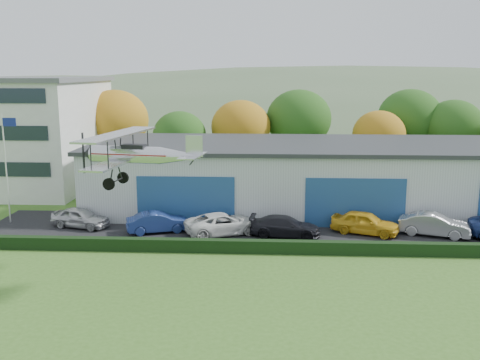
{
  "coord_description": "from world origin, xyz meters",
  "views": [
    {
      "loc": [
        -1.08,
        -15.78,
        10.9
      ],
      "look_at": [
        -2.62,
        12.83,
        5.21
      ],
      "focal_mm": 40.92,
      "sensor_mm": 36.0,
      "label": 1
    }
  ],
  "objects_px": {
    "flagpole": "(7,158)",
    "biplane": "(136,153)",
    "car_0": "(80,217)",
    "car_3": "(285,226)",
    "car_1": "(158,222)",
    "car_2": "(223,224)",
    "car_5": "(434,225)",
    "car_4": "(365,223)",
    "hangar": "(344,176)"
  },
  "relations": [
    {
      "from": "flagpole",
      "to": "biplane",
      "type": "height_order",
      "value": "flagpole"
    },
    {
      "from": "car_0",
      "to": "car_3",
      "type": "height_order",
      "value": "car_0"
    },
    {
      "from": "car_1",
      "to": "car_2",
      "type": "xyz_separation_m",
      "value": [
        4.51,
        -0.19,
        0.02
      ]
    },
    {
      "from": "car_3",
      "to": "car_5",
      "type": "bearing_deg",
      "value": -80.33
    },
    {
      "from": "flagpole",
      "to": "car_3",
      "type": "relative_size",
      "value": 1.69
    },
    {
      "from": "car_3",
      "to": "car_5",
      "type": "distance_m",
      "value": 10.05
    },
    {
      "from": "flagpole",
      "to": "car_3",
      "type": "distance_m",
      "value": 20.48
    },
    {
      "from": "car_4",
      "to": "car_3",
      "type": "bearing_deg",
      "value": 120.81
    },
    {
      "from": "car_1",
      "to": "biplane",
      "type": "height_order",
      "value": "biplane"
    },
    {
      "from": "car_3",
      "to": "flagpole",
      "type": "bearing_deg",
      "value": 89.05
    },
    {
      "from": "car_2",
      "to": "car_4",
      "type": "bearing_deg",
      "value": -110.31
    },
    {
      "from": "car_3",
      "to": "biplane",
      "type": "relative_size",
      "value": 0.63
    },
    {
      "from": "hangar",
      "to": "car_2",
      "type": "distance_m",
      "value": 12.35
    },
    {
      "from": "car_1",
      "to": "biplane",
      "type": "bearing_deg",
      "value": 166.95
    },
    {
      "from": "car_3",
      "to": "hangar",
      "type": "bearing_deg",
      "value": -24.78
    },
    {
      "from": "hangar",
      "to": "car_4",
      "type": "relative_size",
      "value": 8.96
    },
    {
      "from": "car_0",
      "to": "car_2",
      "type": "xyz_separation_m",
      "value": [
        10.26,
        -1.1,
        0.01
      ]
    },
    {
      "from": "car_3",
      "to": "biplane",
      "type": "bearing_deg",
      "value": 141.47
    },
    {
      "from": "hangar",
      "to": "car_4",
      "type": "height_order",
      "value": "hangar"
    },
    {
      "from": "flagpole",
      "to": "car_2",
      "type": "distance_m",
      "value": 16.39
    },
    {
      "from": "car_4",
      "to": "car_1",
      "type": "bearing_deg",
      "value": 113.31
    },
    {
      "from": "car_2",
      "to": "car_3",
      "type": "bearing_deg",
      "value": -117.64
    },
    {
      "from": "hangar",
      "to": "car_5",
      "type": "bearing_deg",
      "value": -56.61
    },
    {
      "from": "car_0",
      "to": "car_4",
      "type": "xyz_separation_m",
      "value": [
        19.89,
        -0.49,
        0.06
      ]
    },
    {
      "from": "flagpole",
      "to": "car_5",
      "type": "bearing_deg",
      "value": -3.28
    },
    {
      "from": "car_1",
      "to": "biplane",
      "type": "xyz_separation_m",
      "value": [
        0.77,
        -8.56,
        6.07
      ]
    },
    {
      "from": "hangar",
      "to": "car_1",
      "type": "height_order",
      "value": "hangar"
    },
    {
      "from": "flagpole",
      "to": "car_0",
      "type": "distance_m",
      "value": 6.88
    },
    {
      "from": "flagpole",
      "to": "car_4",
      "type": "xyz_separation_m",
      "value": [
        25.37,
        -1.5,
        -3.96
      ]
    },
    {
      "from": "hangar",
      "to": "car_0",
      "type": "relative_size",
      "value": 9.68
    },
    {
      "from": "car_2",
      "to": "car_5",
      "type": "xyz_separation_m",
      "value": [
        14.21,
        0.4,
        0.04
      ]
    },
    {
      "from": "hangar",
      "to": "car_5",
      "type": "xyz_separation_m",
      "value": [
        5.07,
        -7.7,
        -1.84
      ]
    },
    {
      "from": "car_1",
      "to": "car_3",
      "type": "distance_m",
      "value": 8.71
    },
    {
      "from": "hangar",
      "to": "biplane",
      "type": "xyz_separation_m",
      "value": [
        -12.89,
        -16.46,
        4.17
      ]
    },
    {
      "from": "car_4",
      "to": "biplane",
      "type": "distance_m",
      "value": 17.19
    },
    {
      "from": "car_4",
      "to": "car_5",
      "type": "xyz_separation_m",
      "value": [
        4.58,
        -0.22,
        -0.01
      ]
    },
    {
      "from": "car_0",
      "to": "car_5",
      "type": "bearing_deg",
      "value": -75.42
    },
    {
      "from": "car_2",
      "to": "car_5",
      "type": "relative_size",
      "value": 1.12
    },
    {
      "from": "car_0",
      "to": "car_1",
      "type": "bearing_deg",
      "value": -82.78
    },
    {
      "from": "hangar",
      "to": "car_4",
      "type": "distance_m",
      "value": 7.72
    },
    {
      "from": "car_1",
      "to": "hangar",
      "type": "bearing_deg",
      "value": -78.12
    },
    {
      "from": "hangar",
      "to": "car_3",
      "type": "xyz_separation_m",
      "value": [
        -4.96,
        -8.36,
        -1.92
      ]
    },
    {
      "from": "car_0",
      "to": "car_1",
      "type": "xyz_separation_m",
      "value": [
        5.74,
        -0.91,
        -0.01
      ]
    },
    {
      "from": "car_4",
      "to": "biplane",
      "type": "height_order",
      "value": "biplane"
    },
    {
      "from": "car_2",
      "to": "biplane",
      "type": "relative_size",
      "value": 0.7
    },
    {
      "from": "car_1",
      "to": "car_2",
      "type": "distance_m",
      "value": 4.52
    },
    {
      "from": "car_1",
      "to": "car_2",
      "type": "height_order",
      "value": "car_2"
    },
    {
      "from": "car_0",
      "to": "hangar",
      "type": "bearing_deg",
      "value": -53.95
    },
    {
      "from": "car_1",
      "to": "car_5",
      "type": "relative_size",
      "value": 0.92
    },
    {
      "from": "car_2",
      "to": "biplane",
      "type": "bearing_deg",
      "value": 131.91
    }
  ]
}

